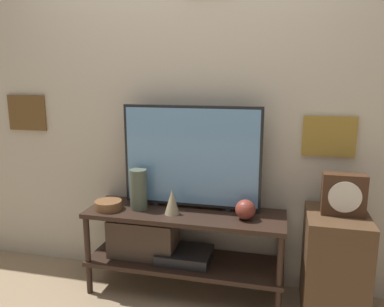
{
  "coord_description": "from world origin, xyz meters",
  "views": [
    {
      "loc": [
        0.61,
        -2.04,
        1.47
      ],
      "look_at": [
        0.05,
        0.24,
        0.98
      ],
      "focal_mm": 35.0,
      "sensor_mm": 36.0,
      "label": 1
    }
  ],
  "objects": [
    {
      "name": "vase_slim_bronze",
      "position": [
        -0.07,
        0.19,
        0.66
      ],
      "size": [
        0.1,
        0.1,
        0.16
      ],
      "color": "tan",
      "rests_on": "media_console"
    },
    {
      "name": "mantel_clock",
      "position": [
        0.98,
        0.23,
        0.78
      ],
      "size": [
        0.25,
        0.11,
        0.25
      ],
      "color": "#422819",
      "rests_on": "side_table"
    },
    {
      "name": "vase_wide_bowl",
      "position": [
        -0.52,
        0.17,
        0.61
      ],
      "size": [
        0.18,
        0.18,
        0.06
      ],
      "color": "brown",
      "rests_on": "media_console"
    },
    {
      "name": "vase_round_glass",
      "position": [
        0.41,
        0.21,
        0.64
      ],
      "size": [
        0.13,
        0.13,
        0.13
      ],
      "color": "brown",
      "rests_on": "media_console"
    },
    {
      "name": "side_table",
      "position": [
        0.96,
        0.23,
        0.33
      ],
      "size": [
        0.36,
        0.44,
        0.66
      ],
      "color": "#513823",
      "rests_on": "ground_plane"
    },
    {
      "name": "media_console",
      "position": [
        -0.12,
        0.24,
        0.37
      ],
      "size": [
        1.33,
        0.41,
        0.58
      ],
      "color": "black",
      "rests_on": "ground_plane"
    },
    {
      "name": "wall_back",
      "position": [
        0.01,
        0.5,
        1.35
      ],
      "size": [
        6.4,
        0.08,
        2.7
      ],
      "color": "beige",
      "rests_on": "ground_plane"
    },
    {
      "name": "vase_tall_ceramic",
      "position": [
        -0.32,
        0.23,
        0.72
      ],
      "size": [
        0.12,
        0.12,
        0.27
      ],
      "color": "#4C5647",
      "rests_on": "media_console"
    },
    {
      "name": "television",
      "position": [
        0.02,
        0.33,
        0.94
      ],
      "size": [
        0.94,
        0.05,
        0.7
      ],
      "color": "black",
      "rests_on": "media_console"
    }
  ]
}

